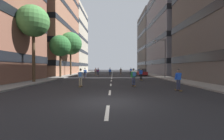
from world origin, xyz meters
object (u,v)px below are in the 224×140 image
object	(u,v)px
parked_car_near	(142,72)
skater_0	(131,71)
streetlamp_right	(163,54)
skater_3	(81,76)
skater_4	(110,71)
skater_5	(134,76)
skater_6	(96,71)
skater_7	(178,79)
skater_9	(98,71)
skater_2	(121,70)
street_tree_mid	(71,44)
skater_8	(141,73)
street_tree_near	(60,46)
street_tree_far	(33,22)
skater_1	(85,72)

from	to	relation	value
parked_car_near	skater_0	distance (m)	6.20
streetlamp_right	skater_0	distance (m)	15.64
skater_3	skater_4	size ratio (longest dim) A/B	1.00
skater_5	skater_6	bearing A→B (deg)	105.97
parked_car_near	skater_6	world-z (taller)	skater_6
skater_6	skater_7	distance (m)	26.67
skater_5	skater_9	bearing A→B (deg)	106.29
skater_7	skater_2	bearing A→B (deg)	96.34
skater_0	skater_2	size ratio (longest dim) A/B	1.00
skater_3	skater_5	distance (m)	5.22
skater_3	street_tree_mid	bearing A→B (deg)	107.91
streetlamp_right	street_tree_mid	bearing A→B (deg)	154.68
skater_3	skater_8	size ratio (longest dim) A/B	1.00
street_tree_near	street_tree_far	size ratio (longest dim) A/B	0.82
skater_5	skater_8	bearing A→B (deg)	73.93
skater_0	skater_7	size ratio (longest dim) A/B	1.00
parked_car_near	street_tree_near	bearing A→B (deg)	-156.18
skater_8	skater_1	bearing A→B (deg)	154.16
street_tree_far	skater_9	xyz separation A→B (m)	(6.39, 14.90, -6.39)
street_tree_mid	skater_6	bearing A→B (deg)	22.97
street_tree_near	skater_5	distance (m)	17.98
street_tree_near	skater_3	size ratio (longest dim) A/B	4.27
skater_3	skater_9	bearing A→B (deg)	90.37
street_tree_far	skater_7	distance (m)	17.41
skater_7	skater_8	size ratio (longest dim) A/B	1.00
skater_2	skater_5	distance (m)	25.62
skater_2	skater_3	distance (m)	26.65
skater_1	skater_5	world-z (taller)	same
street_tree_mid	streetlamp_right	size ratio (longest dim) A/B	1.49
street_tree_near	skater_8	bearing A→B (deg)	-22.88
skater_4	skater_9	xyz separation A→B (m)	(-2.61, 0.26, 0.03)
streetlamp_right	street_tree_far	bearing A→B (deg)	-156.97
skater_0	skater_1	bearing A→B (deg)	-123.53
street_tree_mid	street_tree_far	world-z (taller)	street_tree_mid
skater_5	parked_car_near	bearing A→B (deg)	77.08
street_tree_near	skater_1	bearing A→B (deg)	-17.04
skater_0	streetlamp_right	bearing A→B (deg)	-75.92
skater_3	street_tree_near	bearing A→B (deg)	116.11
skater_8	skater_7	bearing A→B (deg)	-83.22
street_tree_near	street_tree_far	xyz separation A→B (m)	(0.00, -9.47, 1.64)
street_tree_far	skater_0	bearing A→B (deg)	57.36
skater_4	skater_2	bearing A→B (deg)	70.41
street_tree_far	skater_3	world-z (taller)	street_tree_far
parked_car_near	skater_8	size ratio (longest dim) A/B	2.47
street_tree_far	skater_1	size ratio (longest dim) A/B	5.19
skater_2	skater_5	bearing A→B (deg)	-90.05
skater_4	street_tree_mid	bearing A→B (deg)	169.27
skater_7	skater_5	bearing A→B (deg)	137.13
skater_4	skater_6	world-z (taller)	same
parked_car_near	skater_1	distance (m)	14.39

